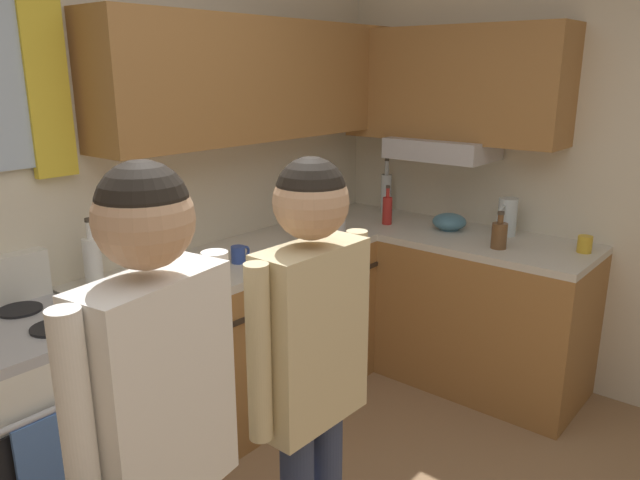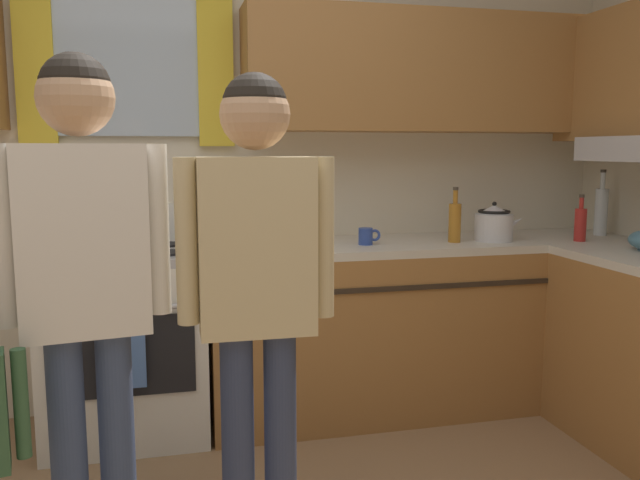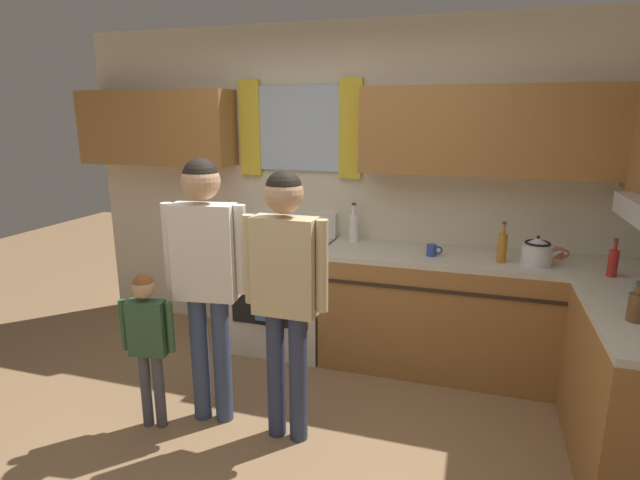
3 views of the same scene
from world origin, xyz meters
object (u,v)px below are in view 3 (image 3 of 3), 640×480
object	(u,v)px
cup_terracotta	(559,253)
bottle_sauce_red	(613,262)
adult_in_plaid	(285,277)
bottle_milk_white	(353,227)
stovetop_kettle	(537,252)
mug_cobalt_blue	(432,250)
small_child	(148,333)
stove_oven	(284,292)
adult_holding_child	(205,262)
bottle_oil_amber	(502,247)
bottle_squat_brown	(637,306)

from	to	relation	value
cup_terracotta	bottle_sauce_red	bearing A→B (deg)	-52.42
cup_terracotta	adult_in_plaid	world-z (taller)	adult_in_plaid
bottle_milk_white	stovetop_kettle	world-z (taller)	bottle_milk_white
bottle_milk_white	mug_cobalt_blue	world-z (taller)	bottle_milk_white
adult_in_plaid	small_child	bearing A→B (deg)	-169.72
cup_terracotta	adult_in_plaid	size ratio (longest dim) A/B	0.07
bottle_milk_white	cup_terracotta	size ratio (longest dim) A/B	2.88
bottle_milk_white	adult_in_plaid	xyz separation A→B (m)	(-0.07, -1.34, -0.01)
cup_terracotta	adult_in_plaid	bearing A→B (deg)	-140.75
stove_oven	mug_cobalt_blue	world-z (taller)	stove_oven
adult_holding_child	adult_in_plaid	bearing A→B (deg)	-3.70
mug_cobalt_blue	cup_terracotta	xyz separation A→B (m)	(0.87, 0.20, -0.00)
bottle_sauce_red	adult_in_plaid	bearing A→B (deg)	-152.75
bottle_sauce_red	adult_in_plaid	size ratio (longest dim) A/B	0.15
bottle_oil_amber	stovetop_kettle	distance (m)	0.23
stovetop_kettle	adult_in_plaid	xyz separation A→B (m)	(-1.41, -1.07, 0.02)
bottle_squat_brown	stove_oven	bearing A→B (deg)	156.54
bottle_squat_brown	bottle_sauce_red	distance (m)	0.76
mug_cobalt_blue	cup_terracotta	bearing A→B (deg)	13.10
mug_cobalt_blue	small_child	xyz separation A→B (m)	(-1.55, -1.24, -0.32)
stove_oven	small_child	world-z (taller)	stove_oven
bottle_oil_amber	small_child	distance (m)	2.39
stovetop_kettle	cup_terracotta	bearing A→B (deg)	52.44
bottle_milk_white	bottle_sauce_red	xyz separation A→B (m)	(1.77, -0.39, -0.03)
adult_holding_child	small_child	xyz separation A→B (m)	(-0.31, -0.18, -0.42)
bottle_squat_brown	bottle_sauce_red	size ratio (longest dim) A/B	0.84
bottle_milk_white	stovetop_kettle	size ratio (longest dim) A/B	1.14
stove_oven	bottle_squat_brown	bearing A→B (deg)	-23.46
cup_terracotta	bottle_oil_amber	bearing A→B (deg)	-150.68
stovetop_kettle	adult_in_plaid	world-z (taller)	adult_in_plaid
bottle_milk_white	bottle_sauce_red	size ratio (longest dim) A/B	1.27
bottle_oil_amber	bottle_squat_brown	world-z (taller)	bottle_oil_amber
mug_cobalt_blue	small_child	distance (m)	2.01
bottle_oil_amber	bottle_milk_white	xyz separation A→B (m)	(-1.12, 0.27, 0.01)
bottle_squat_brown	small_child	world-z (taller)	bottle_squat_brown
bottle_squat_brown	bottle_sauce_red	bearing A→B (deg)	85.76
mug_cobalt_blue	stovetop_kettle	world-z (taller)	stovetop_kettle
adult_in_plaid	cup_terracotta	bearing A→B (deg)	39.25
bottle_squat_brown	cup_terracotta	size ratio (longest dim) A/B	1.88
mug_cobalt_blue	adult_in_plaid	distance (m)	1.30
adult_holding_child	adult_in_plaid	size ratio (longest dim) A/B	1.03
stove_oven	stovetop_kettle	bearing A→B (deg)	-2.99
stove_oven	bottle_squat_brown	xyz separation A→B (m)	(2.26, -0.98, 0.51)
stove_oven	mug_cobalt_blue	distance (m)	1.28
bottle_sauce_red	mug_cobalt_blue	bearing A→B (deg)	172.92
bottle_milk_white	bottle_squat_brown	world-z (taller)	bottle_milk_white
adult_in_plaid	stove_oven	bearing A→B (deg)	112.13
stovetop_kettle	small_child	size ratio (longest dim) A/B	0.28
bottle_oil_amber	stovetop_kettle	bearing A→B (deg)	0.25
bottle_milk_white	bottle_squat_brown	xyz separation A→B (m)	(1.72, -1.15, -0.04)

